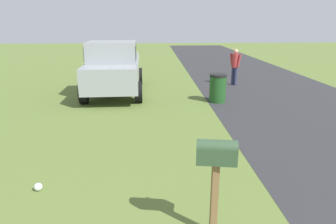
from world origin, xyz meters
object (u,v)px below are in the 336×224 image
(pedestrian, at_px, (235,64))
(pickup_truck, at_px, (114,66))
(mailbox, at_px, (216,160))
(trash_bin, at_px, (218,88))

(pedestrian, bearing_deg, pickup_truck, -26.53)
(mailbox, xyz_separation_m, pickup_truck, (8.44, 2.34, -0.03))
(mailbox, height_order, pedestrian, pedestrian)
(pickup_truck, height_order, trash_bin, pickup_truck)
(mailbox, height_order, trash_bin, mailbox)
(pickup_truck, xyz_separation_m, trash_bin, (-1.46, -3.86, -0.59))
(mailbox, height_order, pickup_truck, pickup_truck)
(mailbox, xyz_separation_m, pedestrian, (9.88, -2.89, -0.19))
(trash_bin, distance_m, pedestrian, 3.24)
(pedestrian, bearing_deg, trash_bin, 22.70)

